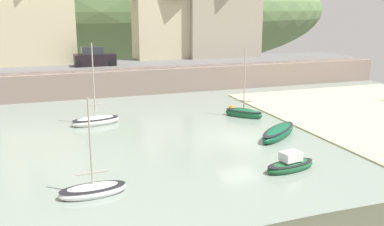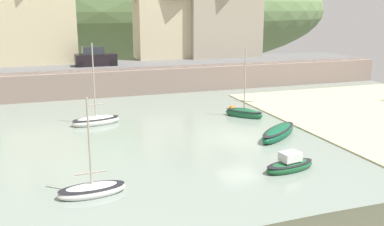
{
  "view_description": "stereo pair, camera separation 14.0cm",
  "coord_description": "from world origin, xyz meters",
  "px_view_note": "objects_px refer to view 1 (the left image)",
  "views": [
    {
      "loc": [
        -11.59,
        -24.06,
        8.2
      ],
      "look_at": [
        -2.5,
        1.96,
        1.45
      ],
      "focal_mm": 40.5,
      "sensor_mm": 36.0,
      "label": 1
    },
    {
      "loc": [
        -11.46,
        -24.1,
        8.2
      ],
      "look_at": [
        -2.5,
        1.96,
        1.45
      ],
      "focal_mm": 40.5,
      "sensor_mm": 36.0,
      "label": 2
    }
  ],
  "objects_px": {
    "sailboat_blue_trim": "(93,190)",
    "parked_car_near_slipway": "(94,58)",
    "waterfront_building_left": "(33,7)",
    "waterfront_building_centre": "(170,20)",
    "sailboat_tall_mast": "(244,113)",
    "mooring_buoy": "(232,108)",
    "rowboat_small_beached": "(278,133)",
    "fishing_boat_green": "(290,165)",
    "waterfront_building_right": "(219,10)",
    "sailboat_far_left": "(96,121)"
  },
  "relations": [
    {
      "from": "waterfront_building_left",
      "to": "fishing_boat_green",
      "type": "xyz_separation_m",
      "value": [
        12.13,
        -31.05,
        -7.95
      ]
    },
    {
      "from": "fishing_boat_green",
      "to": "sailboat_blue_trim",
      "type": "distance_m",
      "value": 10.0
    },
    {
      "from": "sailboat_blue_trim",
      "to": "parked_car_near_slipway",
      "type": "height_order",
      "value": "sailboat_blue_trim"
    },
    {
      "from": "sailboat_tall_mast",
      "to": "waterfront_building_right",
      "type": "bearing_deg",
      "value": 121.64
    },
    {
      "from": "waterfront_building_right",
      "to": "waterfront_building_left",
      "type": "bearing_deg",
      "value": 180.0
    },
    {
      "from": "mooring_buoy",
      "to": "waterfront_building_left",
      "type": "bearing_deg",
      "value": 129.67
    },
    {
      "from": "rowboat_small_beached",
      "to": "sailboat_blue_trim",
      "type": "relative_size",
      "value": 0.93
    },
    {
      "from": "fishing_boat_green",
      "to": "waterfront_building_centre",
      "type": "bearing_deg",
      "value": 74.9
    },
    {
      "from": "rowboat_small_beached",
      "to": "parked_car_near_slipway",
      "type": "height_order",
      "value": "parked_car_near_slipway"
    },
    {
      "from": "rowboat_small_beached",
      "to": "fishing_boat_green",
      "type": "height_order",
      "value": "fishing_boat_green"
    },
    {
      "from": "waterfront_building_right",
      "to": "parked_car_near_slipway",
      "type": "relative_size",
      "value": 2.6
    },
    {
      "from": "waterfront_building_left",
      "to": "parked_car_near_slipway",
      "type": "relative_size",
      "value": 2.79
    },
    {
      "from": "sailboat_blue_trim",
      "to": "mooring_buoy",
      "type": "relative_size",
      "value": 8.78
    },
    {
      "from": "waterfront_building_centre",
      "to": "rowboat_small_beached",
      "type": "relative_size",
      "value": 1.98
    },
    {
      "from": "waterfront_building_left",
      "to": "fishing_boat_green",
      "type": "height_order",
      "value": "waterfront_building_left"
    },
    {
      "from": "waterfront_building_right",
      "to": "fishing_boat_green",
      "type": "height_order",
      "value": "waterfront_building_right"
    },
    {
      "from": "rowboat_small_beached",
      "to": "parked_car_near_slipway",
      "type": "relative_size",
      "value": 1.04
    },
    {
      "from": "waterfront_building_right",
      "to": "parked_car_near_slipway",
      "type": "distance_m",
      "value": 16.8
    },
    {
      "from": "sailboat_blue_trim",
      "to": "mooring_buoy",
      "type": "distance_m",
      "value": 18.12
    },
    {
      "from": "mooring_buoy",
      "to": "waterfront_building_right",
      "type": "bearing_deg",
      "value": 70.69
    },
    {
      "from": "waterfront_building_left",
      "to": "rowboat_small_beached",
      "type": "height_order",
      "value": "waterfront_building_left"
    },
    {
      "from": "sailboat_far_left",
      "to": "fishing_boat_green",
      "type": "bearing_deg",
      "value": -65.93
    },
    {
      "from": "waterfront_building_centre",
      "to": "fishing_boat_green",
      "type": "relative_size",
      "value": 2.76
    },
    {
      "from": "sailboat_tall_mast",
      "to": "mooring_buoy",
      "type": "height_order",
      "value": "sailboat_tall_mast"
    },
    {
      "from": "sailboat_blue_trim",
      "to": "parked_car_near_slipway",
      "type": "bearing_deg",
      "value": 78.19
    },
    {
      "from": "rowboat_small_beached",
      "to": "sailboat_far_left",
      "type": "distance_m",
      "value": 12.9
    },
    {
      "from": "waterfront_building_centre",
      "to": "sailboat_tall_mast",
      "type": "height_order",
      "value": "waterfront_building_centre"
    },
    {
      "from": "waterfront_building_left",
      "to": "sailboat_tall_mast",
      "type": "relative_size",
      "value": 2.07
    },
    {
      "from": "sailboat_blue_trim",
      "to": "parked_car_near_slipway",
      "type": "relative_size",
      "value": 1.12
    },
    {
      "from": "waterfront_building_right",
      "to": "sailboat_blue_trim",
      "type": "distance_m",
      "value": 36.92
    },
    {
      "from": "rowboat_small_beached",
      "to": "waterfront_building_left",
      "type": "bearing_deg",
      "value": 80.8
    },
    {
      "from": "waterfront_building_right",
      "to": "rowboat_small_beached",
      "type": "bearing_deg",
      "value": -104.12
    },
    {
      "from": "fishing_boat_green",
      "to": "sailboat_blue_trim",
      "type": "relative_size",
      "value": 0.67
    },
    {
      "from": "waterfront_building_centre",
      "to": "sailboat_far_left",
      "type": "height_order",
      "value": "waterfront_building_centre"
    },
    {
      "from": "waterfront_building_centre",
      "to": "mooring_buoy",
      "type": "height_order",
      "value": "waterfront_building_centre"
    },
    {
      "from": "waterfront_building_centre",
      "to": "mooring_buoy",
      "type": "bearing_deg",
      "value": -90.26
    },
    {
      "from": "sailboat_tall_mast",
      "to": "fishing_boat_green",
      "type": "bearing_deg",
      "value": -54.66
    },
    {
      "from": "sailboat_far_left",
      "to": "parked_car_near_slipway",
      "type": "height_order",
      "value": "sailboat_far_left"
    },
    {
      "from": "sailboat_tall_mast",
      "to": "sailboat_blue_trim",
      "type": "bearing_deg",
      "value": -90.84
    },
    {
      "from": "mooring_buoy",
      "to": "sailboat_blue_trim",
      "type": "bearing_deg",
      "value": -134.32
    },
    {
      "from": "sailboat_tall_mast",
      "to": "parked_car_near_slipway",
      "type": "xyz_separation_m",
      "value": [
        -9.26,
        15.6,
        2.89
      ]
    },
    {
      "from": "waterfront_building_right",
      "to": "sailboat_tall_mast",
      "type": "relative_size",
      "value": 1.93
    },
    {
      "from": "waterfront_building_right",
      "to": "sailboat_tall_mast",
      "type": "bearing_deg",
      "value": -107.3
    },
    {
      "from": "sailboat_tall_mast",
      "to": "sailboat_blue_trim",
      "type": "relative_size",
      "value": 1.2
    },
    {
      "from": "waterfront_building_left",
      "to": "waterfront_building_centre",
      "type": "bearing_deg",
      "value": 0.0
    },
    {
      "from": "mooring_buoy",
      "to": "parked_car_near_slipway",
      "type": "bearing_deg",
      "value": 124.8
    },
    {
      "from": "waterfront_building_right",
      "to": "sailboat_tall_mast",
      "type": "height_order",
      "value": "waterfront_building_right"
    },
    {
      "from": "waterfront_building_centre",
      "to": "parked_car_near_slipway",
      "type": "height_order",
      "value": "waterfront_building_centre"
    },
    {
      "from": "waterfront_building_centre",
      "to": "parked_car_near_slipway",
      "type": "bearing_deg",
      "value": -154.29
    },
    {
      "from": "rowboat_small_beached",
      "to": "sailboat_far_left",
      "type": "bearing_deg",
      "value": 108.24
    }
  ]
}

